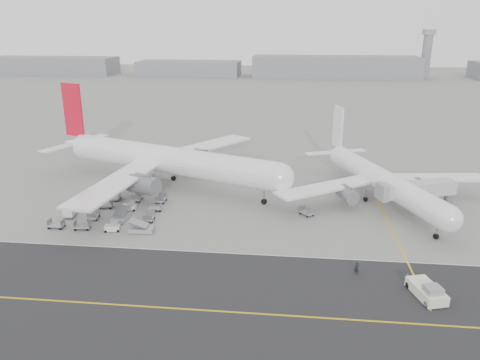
# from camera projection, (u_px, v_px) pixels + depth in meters

# --- Properties ---
(ground) EXTENTS (700.00, 700.00, 0.00)m
(ground) POSITION_uv_depth(u_px,v_px,m) (216.00, 246.00, 76.40)
(ground) COLOR gray
(ground) RESTS_ON ground
(taxiway) EXTENTS (220.00, 59.00, 0.03)m
(taxiway) POSITION_uv_depth(u_px,v_px,m) (232.00, 312.00, 58.92)
(taxiway) COLOR #28282B
(taxiway) RESTS_ON ground
(horizon_buildings) EXTENTS (520.00, 28.00, 28.00)m
(horizon_buildings) POSITION_uv_depth(u_px,v_px,m) (319.00, 77.00, 318.40)
(horizon_buildings) COLOR gray
(horizon_buildings) RESTS_ON ground
(control_tower) EXTENTS (7.00, 7.00, 31.25)m
(control_tower) POSITION_uv_depth(u_px,v_px,m) (427.00, 53.00, 310.72)
(control_tower) COLOR gray
(control_tower) RESTS_ON ground
(airliner_a) EXTENTS (58.65, 57.50, 21.26)m
(airliner_a) POSITION_uv_depth(u_px,v_px,m) (164.00, 159.00, 103.22)
(airliner_a) COLOR white
(airliner_a) RESTS_ON ground
(airliner_b) EXTENTS (43.66, 44.49, 16.09)m
(airliner_b) POSITION_uv_depth(u_px,v_px,m) (380.00, 179.00, 94.63)
(airliner_b) COLOR white
(airliner_b) RESTS_ON ground
(pushback_tug) EXTENTS (4.49, 8.09, 2.29)m
(pushback_tug) POSITION_uv_depth(u_px,v_px,m) (427.00, 291.00, 61.88)
(pushback_tug) COLOR silver
(pushback_tug) RESTS_ON ground
(jet_bridge) EXTENTS (16.49, 8.35, 6.23)m
(jet_bridge) POSITION_uv_depth(u_px,v_px,m) (418.00, 191.00, 89.00)
(jet_bridge) COLOR gray
(jet_bridge) RESTS_ON ground
(gse_cluster) EXTENTS (25.36, 24.58, 2.14)m
(gse_cluster) POSITION_uv_depth(u_px,v_px,m) (113.00, 214.00, 89.38)
(gse_cluster) COLOR gray
(gse_cluster) RESTS_ON ground
(stray_dolly) EXTENTS (2.92, 3.05, 1.62)m
(stray_dolly) POSITION_uv_depth(u_px,v_px,m) (307.00, 215.00, 88.81)
(stray_dolly) COLOR silver
(stray_dolly) RESTS_ON ground
(ground_crew_a) EXTENTS (0.81, 0.65, 1.94)m
(ground_crew_a) POSITION_uv_depth(u_px,v_px,m) (357.00, 268.00, 67.57)
(ground_crew_a) COLOR black
(ground_crew_a) RESTS_ON ground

